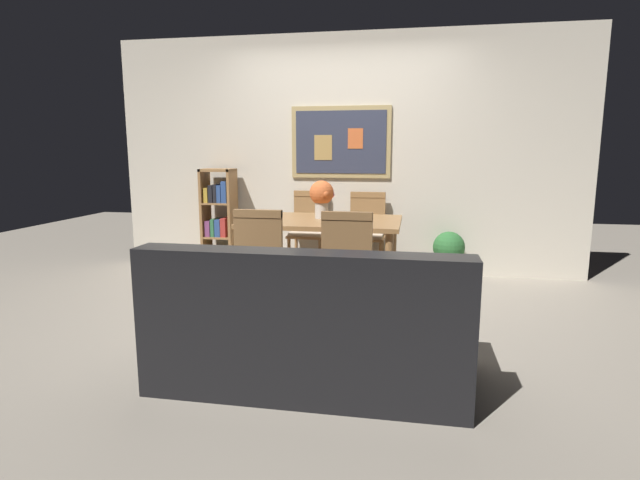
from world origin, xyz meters
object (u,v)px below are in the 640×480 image
at_px(dining_chair_near_left, 262,255).
at_px(leather_couch, 310,332).
at_px(flower_vase, 322,196).
at_px(tv_remote, 356,218).
at_px(dining_chair_far_left, 309,225).
at_px(bookshelf, 219,223).
at_px(dining_chair_far_right, 367,227).
at_px(potted_ivy, 449,255).
at_px(dining_chair_near_right, 348,259).
at_px(dining_table, 323,229).

xyz_separation_m(dining_chair_near_left, leather_couch, (0.60, -1.03, -0.22)).
bearing_deg(flower_vase, tv_remote, -4.32).
bearing_deg(dining_chair_far_left, bookshelf, -177.52).
bearing_deg(dining_chair_far_left, tv_remote, -52.11).
height_order(dining_chair_far_left, dining_chair_near_left, same).
xyz_separation_m(dining_chair_far_right, leather_couch, (-0.08, -2.64, -0.22)).
bearing_deg(potted_ivy, bookshelf, -179.35).
xyz_separation_m(dining_chair_far_right, dining_chair_near_right, (0.01, -1.62, 0.00)).
relative_size(leather_couch, flower_vase, 5.05).
distance_m(dining_chair_far_right, leather_couch, 2.66).
bearing_deg(dining_chair_far_right, dining_chair_far_left, 176.28).
bearing_deg(tv_remote, bookshelf, 155.73).
bearing_deg(bookshelf, dining_chair_far_right, 0.10).
height_order(dining_chair_far_right, dining_chair_far_left, same).
relative_size(dining_chair_far_right, leather_couch, 0.51).
bearing_deg(dining_table, potted_ivy, 34.26).
height_order(dining_chair_near_left, leather_couch, dining_chair_near_left).
height_order(leather_couch, bookshelf, bookshelf).
relative_size(dining_table, dining_chair_near_right, 1.58).
relative_size(dining_chair_far_left, leather_couch, 0.51).
height_order(dining_chair_near_right, leather_couch, dining_chair_near_right).
bearing_deg(flower_vase, dining_chair_near_right, -67.65).
bearing_deg(bookshelf, dining_chair_near_right, -43.85).
height_order(bookshelf, tv_remote, bookshelf).
height_order(dining_chair_near_left, bookshelf, bookshelf).
bearing_deg(dining_chair_near_right, leather_couch, -95.12).
distance_m(potted_ivy, tv_remote, 1.28).
bearing_deg(leather_couch, bookshelf, 121.12).
distance_m(dining_chair_far_right, dining_chair_near_left, 1.75).
distance_m(dining_chair_near_left, potted_ivy, 2.28).
relative_size(dining_chair_near_left, bookshelf, 0.79).
bearing_deg(leather_couch, dining_chair_near_left, 120.10).
distance_m(dining_table, dining_chair_near_left, 0.89).
bearing_deg(potted_ivy, dining_table, -145.74).
relative_size(dining_chair_near_right, potted_ivy, 1.58).
relative_size(dining_chair_far_left, flower_vase, 2.55).
height_order(dining_chair_near_right, flower_vase, flower_vase).
relative_size(dining_table, dining_chair_near_left, 1.58).
distance_m(potted_ivy, flower_vase, 1.59).
height_order(potted_ivy, flower_vase, flower_vase).
relative_size(dining_chair_far_left, potted_ivy, 1.58).
bearing_deg(dining_chair_near_right, potted_ivy, 62.39).
xyz_separation_m(dining_chair_near_right, tv_remote, (-0.04, 0.88, 0.20)).
relative_size(leather_couch, tv_remote, 11.32).
relative_size(dining_table, dining_chair_far_right, 1.58).
bearing_deg(dining_chair_near_left, potted_ivy, 46.67).
distance_m(dining_chair_far_right, dining_chair_near_right, 1.62).
xyz_separation_m(potted_ivy, flower_vase, (-1.23, -0.75, 0.67)).
bearing_deg(dining_chair_far_left, dining_table, -70.07).
height_order(dining_table, potted_ivy, dining_table).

